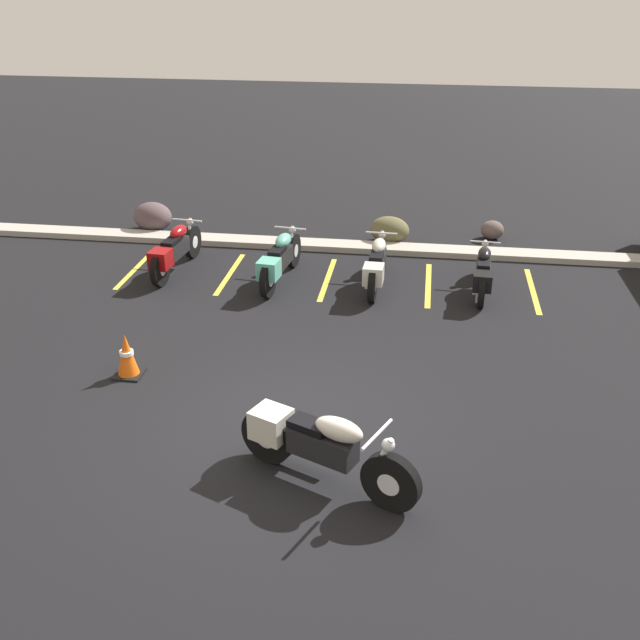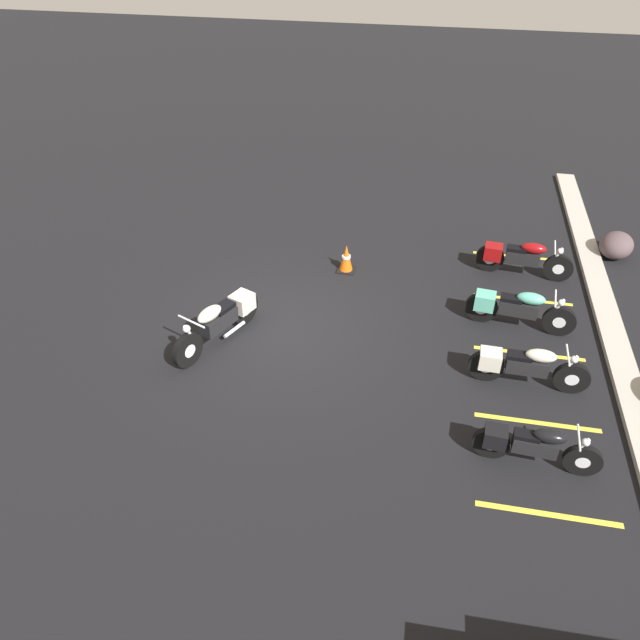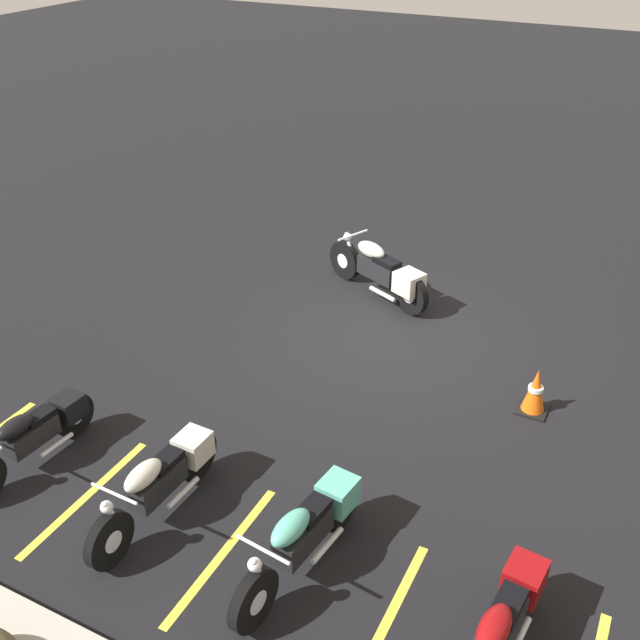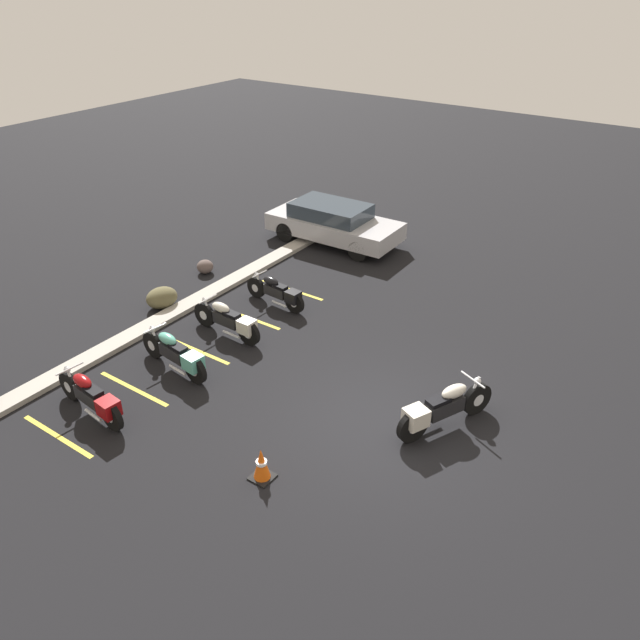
{
  "view_description": "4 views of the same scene",
  "coord_description": "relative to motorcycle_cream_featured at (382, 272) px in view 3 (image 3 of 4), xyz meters",
  "views": [
    {
      "loc": [
        1.6,
        -7.95,
        5.42
      ],
      "look_at": [
        0.3,
        0.98,
        1.07
      ],
      "focal_mm": 42.0,
      "sensor_mm": 36.0,
      "label": 1
    },
    {
      "loc": [
        9.83,
        2.75,
        7.71
      ],
      "look_at": [
        0.85,
        1.01,
        0.97
      ],
      "focal_mm": 35.0,
      "sensor_mm": 36.0,
      "label": 2
    },
    {
      "loc": [
        -3.58,
        9.45,
        6.21
      ],
      "look_at": [
        0.43,
        1.53,
        0.93
      ],
      "focal_mm": 42.0,
      "sensor_mm": 36.0,
      "label": 3
    },
    {
      "loc": [
        -8.65,
        -4.58,
        8.03
      ],
      "look_at": [
        1.28,
        2.35,
        1.01
      ],
      "focal_mm": 35.0,
      "sensor_mm": 36.0,
      "label": 4
    }
  ],
  "objects": [
    {
      "name": "ground",
      "position": [
        -0.56,
        1.03,
        -0.49
      ],
      "size": [
        60.0,
        60.0,
        0.0
      ],
      "primitive_type": "plane",
      "color": "black"
    },
    {
      "name": "motorcycle_cream_featured",
      "position": [
        0.0,
        0.0,
        0.0
      ],
      "size": [
        2.18,
        1.13,
        0.92
      ],
      "rotation": [
        0.0,
        0.0,
        -0.42
      ],
      "color": "black",
      "rests_on": "ground"
    },
    {
      "name": "parked_bike_0",
      "position": [
        -3.63,
        5.9,
        -0.03
      ],
      "size": [
        0.63,
        2.16,
        0.85
      ],
      "rotation": [
        0.0,
        0.0,
        1.47
      ],
      "color": "black",
      "rests_on": "ground"
    },
    {
      "name": "parked_bike_1",
      "position": [
        -1.56,
        5.69,
        -0.03
      ],
      "size": [
        0.66,
        2.18,
        0.86
      ],
      "rotation": [
        0.0,
        0.0,
        1.45
      ],
      "color": "black",
      "rests_on": "ground"
    },
    {
      "name": "parked_bike_2",
      "position": [
        0.24,
        5.73,
        -0.04
      ],
      "size": [
        0.6,
        2.13,
        0.84
      ],
      "rotation": [
        0.0,
        0.0,
        1.54
      ],
      "color": "black",
      "rests_on": "ground"
    },
    {
      "name": "parked_bike_3",
      "position": [
        2.13,
        5.73,
        -0.08
      ],
      "size": [
        0.55,
        1.97,
        0.77
      ],
      "rotation": [
        0.0,
        0.0,
        1.5
      ],
      "color": "black",
      "rests_on": "ground"
    },
    {
      "name": "traffic_cone",
      "position": [
        -3.06,
        2.0,
        -0.18
      ],
      "size": [
        0.4,
        0.4,
        0.66
      ],
      "color": "black",
      "rests_on": "ground"
    },
    {
      "name": "stall_line_1",
      "position": [
        -2.59,
        5.98,
        -0.48
      ],
      "size": [
        0.1,
        2.1,
        0.0
      ],
      "primitive_type": "cube",
      "color": "gold",
      "rests_on": "ground"
    },
    {
      "name": "stall_line_2",
      "position": [
        -0.7,
        5.98,
        -0.48
      ],
      "size": [
        0.1,
        2.1,
        0.0
      ],
      "primitive_type": "cube",
      "color": "gold",
      "rests_on": "ground"
    },
    {
      "name": "stall_line_3",
      "position": [
        1.19,
        5.98,
        -0.48
      ],
      "size": [
        0.1,
        2.1,
        0.0
      ],
      "primitive_type": "cube",
      "color": "gold",
      "rests_on": "ground"
    }
  ]
}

